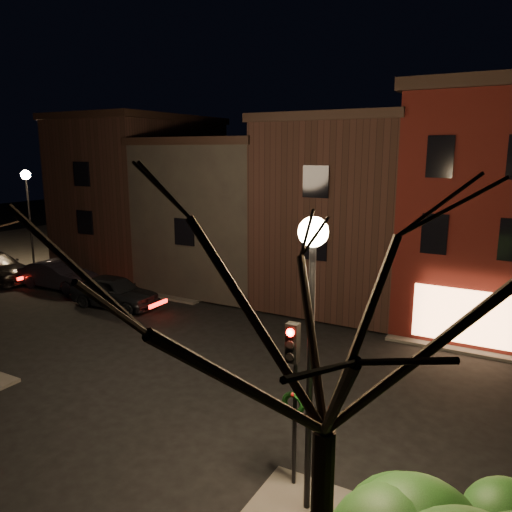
{
  "coord_description": "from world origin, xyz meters",
  "views": [
    {
      "loc": [
        9.93,
        -14.98,
        7.87
      ],
      "look_at": [
        -0.77,
        4.17,
        3.2
      ],
      "focal_mm": 35.0,
      "sensor_mm": 36.0,
      "label": 1
    }
  ],
  "objects_px": {
    "parked_car_b": "(58,275)",
    "parked_car_a": "(114,291)",
    "street_lamp_near": "(312,287)",
    "street_lamp_far": "(27,192)",
    "bare_tree_right": "(329,274)",
    "traffic_signal": "(293,380)"
  },
  "relations": [
    {
      "from": "traffic_signal",
      "to": "parked_car_b",
      "type": "distance_m",
      "value": 21.49
    },
    {
      "from": "street_lamp_near",
      "to": "parked_car_b",
      "type": "distance_m",
      "value": 22.58
    },
    {
      "from": "street_lamp_near",
      "to": "parked_car_a",
      "type": "relative_size",
      "value": 1.35
    },
    {
      "from": "street_lamp_far",
      "to": "traffic_signal",
      "type": "xyz_separation_m",
      "value": [
        24.6,
        -11.71,
        -2.37
      ]
    },
    {
      "from": "street_lamp_far",
      "to": "parked_car_b",
      "type": "xyz_separation_m",
      "value": [
        5.34,
        -2.39,
        -4.38
      ]
    },
    {
      "from": "parked_car_b",
      "to": "bare_tree_right",
      "type": "bearing_deg",
      "value": -123.52
    },
    {
      "from": "street_lamp_far",
      "to": "traffic_signal",
      "type": "distance_m",
      "value": 27.35
    },
    {
      "from": "street_lamp_near",
      "to": "parked_car_b",
      "type": "relative_size",
      "value": 1.33
    },
    {
      "from": "parked_car_a",
      "to": "street_lamp_near",
      "type": "bearing_deg",
      "value": -124.03
    },
    {
      "from": "traffic_signal",
      "to": "bare_tree_right",
      "type": "bearing_deg",
      "value": -57.59
    },
    {
      "from": "parked_car_a",
      "to": "street_lamp_far",
      "type": "bearing_deg",
      "value": 69.84
    },
    {
      "from": "traffic_signal",
      "to": "bare_tree_right",
      "type": "height_order",
      "value": "bare_tree_right"
    },
    {
      "from": "street_lamp_near",
      "to": "parked_car_b",
      "type": "height_order",
      "value": "street_lamp_near"
    },
    {
      "from": "parked_car_b",
      "to": "parked_car_a",
      "type": "bearing_deg",
      "value": -103.68
    },
    {
      "from": "street_lamp_far",
      "to": "parked_car_a",
      "type": "bearing_deg",
      "value": -17.47
    },
    {
      "from": "traffic_signal",
      "to": "bare_tree_right",
      "type": "distance_m",
      "value": 4.87
    },
    {
      "from": "street_lamp_far",
      "to": "bare_tree_right",
      "type": "height_order",
      "value": "bare_tree_right"
    },
    {
      "from": "street_lamp_near",
      "to": "bare_tree_right",
      "type": "distance_m",
      "value": 2.98
    },
    {
      "from": "bare_tree_right",
      "to": "parked_car_b",
      "type": "height_order",
      "value": "bare_tree_right"
    },
    {
      "from": "parked_car_b",
      "to": "street_lamp_far",
      "type": "bearing_deg",
      "value": 62.59
    },
    {
      "from": "street_lamp_near",
      "to": "traffic_signal",
      "type": "height_order",
      "value": "street_lamp_near"
    },
    {
      "from": "traffic_signal",
      "to": "bare_tree_right",
      "type": "xyz_separation_m",
      "value": [
        1.9,
        -2.99,
        3.34
      ]
    }
  ]
}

